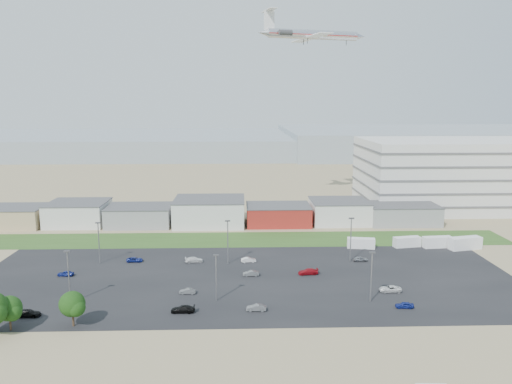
{
  "coord_description": "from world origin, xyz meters",
  "views": [
    {
      "loc": [
        3.9,
        -85.39,
        38.51
      ],
      "look_at": [
        7.34,
        22.0,
        19.15
      ],
      "focal_mm": 35.0,
      "sensor_mm": 36.0,
      "label": 1
    }
  ],
  "objects_px": {
    "parked_car_9": "(135,260)",
    "parked_car_2": "(404,305)",
    "parked_car_0": "(390,289)",
    "parked_car_12": "(308,272)",
    "parked_car_5": "(66,273)",
    "parked_car_6": "(194,260)",
    "parked_car_13": "(256,308)",
    "airliner": "(313,35)",
    "parked_car_8": "(361,259)",
    "parked_car_3": "(183,309)",
    "parked_car_7": "(251,273)",
    "box_trailer_a": "(361,243)",
    "parked_car_4": "(187,291)",
    "parked_car_10": "(28,313)",
    "parked_car_11": "(249,260)"
  },
  "relations": [
    {
      "from": "parked_car_9",
      "to": "parked_car_2",
      "type": "bearing_deg",
      "value": -118.64
    },
    {
      "from": "parked_car_0",
      "to": "parked_car_12",
      "type": "xyz_separation_m",
      "value": [
        -15.49,
        11.0,
        0.03
      ]
    },
    {
      "from": "parked_car_5",
      "to": "parked_car_6",
      "type": "height_order",
      "value": "parked_car_6"
    },
    {
      "from": "parked_car_13",
      "to": "parked_car_6",
      "type": "bearing_deg",
      "value": -152.06
    },
    {
      "from": "airliner",
      "to": "parked_car_8",
      "type": "bearing_deg",
      "value": -101.73
    },
    {
      "from": "parked_car_3",
      "to": "parked_car_13",
      "type": "xyz_separation_m",
      "value": [
        13.67,
        0.27,
        -0.04
      ]
    },
    {
      "from": "parked_car_7",
      "to": "parked_car_8",
      "type": "xyz_separation_m",
      "value": [
        27.16,
        9.52,
        0.02
      ]
    },
    {
      "from": "airliner",
      "to": "parked_car_12",
      "type": "xyz_separation_m",
      "value": [
        -10.95,
        -76.5,
        -61.64
      ]
    },
    {
      "from": "airliner",
      "to": "parked_car_13",
      "type": "height_order",
      "value": "airliner"
    },
    {
      "from": "box_trailer_a",
      "to": "parked_car_4",
      "type": "distance_m",
      "value": 53.17
    },
    {
      "from": "parked_car_6",
      "to": "parked_car_10",
      "type": "relative_size",
      "value": 0.97
    },
    {
      "from": "parked_car_11",
      "to": "parked_car_12",
      "type": "height_order",
      "value": "parked_car_12"
    },
    {
      "from": "parked_car_4",
      "to": "parked_car_13",
      "type": "distance_m",
      "value": 16.4
    },
    {
      "from": "parked_car_4",
      "to": "parked_car_12",
      "type": "relative_size",
      "value": 0.74
    },
    {
      "from": "parked_car_0",
      "to": "parked_car_10",
      "type": "relative_size",
      "value": 0.99
    },
    {
      "from": "parked_car_7",
      "to": "parked_car_10",
      "type": "xyz_separation_m",
      "value": [
        -41.1,
        -20.41,
        0.06
      ]
    },
    {
      "from": "box_trailer_a",
      "to": "parked_car_6",
      "type": "relative_size",
      "value": 1.65
    },
    {
      "from": "parked_car_4",
      "to": "parked_car_12",
      "type": "height_order",
      "value": "parked_car_12"
    },
    {
      "from": "parked_car_6",
      "to": "parked_car_12",
      "type": "xyz_separation_m",
      "value": [
        26.69,
        -9.63,
        0.02
      ]
    },
    {
      "from": "parked_car_7",
      "to": "parked_car_11",
      "type": "distance_m",
      "value": 9.74
    },
    {
      "from": "box_trailer_a",
      "to": "parked_car_5",
      "type": "xyz_separation_m",
      "value": [
        -71.66,
        -19.57,
        -0.75
      ]
    },
    {
      "from": "parked_car_3",
      "to": "parked_car_5",
      "type": "distance_m",
      "value": 35.29
    },
    {
      "from": "parked_car_4",
      "to": "parked_car_5",
      "type": "height_order",
      "value": "parked_car_5"
    },
    {
      "from": "parked_car_2",
      "to": "parked_car_5",
      "type": "bearing_deg",
      "value": -100.98
    },
    {
      "from": "airliner",
      "to": "parked_car_5",
      "type": "distance_m",
      "value": 117.74
    },
    {
      "from": "box_trailer_a",
      "to": "parked_car_11",
      "type": "distance_m",
      "value": 32.28
    },
    {
      "from": "parked_car_8",
      "to": "parked_car_10",
      "type": "xyz_separation_m",
      "value": [
        -68.26,
        -29.92,
        0.05
      ]
    },
    {
      "from": "parked_car_4",
      "to": "parked_car_10",
      "type": "height_order",
      "value": "parked_car_10"
    },
    {
      "from": "parked_car_6",
      "to": "parked_car_10",
      "type": "height_order",
      "value": "parked_car_10"
    },
    {
      "from": "parked_car_6",
      "to": "parked_car_7",
      "type": "bearing_deg",
      "value": -132.92
    },
    {
      "from": "parked_car_2",
      "to": "parked_car_6",
      "type": "relative_size",
      "value": 0.78
    },
    {
      "from": "parked_car_3",
      "to": "parked_car_4",
      "type": "relative_size",
      "value": 1.34
    },
    {
      "from": "parked_car_2",
      "to": "parked_car_11",
      "type": "height_order",
      "value": "parked_car_11"
    },
    {
      "from": "parked_car_5",
      "to": "parked_car_12",
      "type": "height_order",
      "value": "parked_car_12"
    },
    {
      "from": "parked_car_8",
      "to": "parked_car_9",
      "type": "height_order",
      "value": "parked_car_8"
    },
    {
      "from": "parked_car_0",
      "to": "parked_car_7",
      "type": "height_order",
      "value": "parked_car_0"
    },
    {
      "from": "parked_car_10",
      "to": "parked_car_0",
      "type": "bearing_deg",
      "value": -81.72
    },
    {
      "from": "parked_car_0",
      "to": "parked_car_3",
      "type": "bearing_deg",
      "value": -76.25
    },
    {
      "from": "parked_car_4",
      "to": "box_trailer_a",
      "type": "bearing_deg",
      "value": 127.27
    },
    {
      "from": "parked_car_11",
      "to": "parked_car_13",
      "type": "distance_m",
      "value": 28.9
    },
    {
      "from": "parked_car_11",
      "to": "parked_car_13",
      "type": "height_order",
      "value": "parked_car_13"
    },
    {
      "from": "parked_car_4",
      "to": "parked_car_11",
      "type": "height_order",
      "value": "parked_car_11"
    },
    {
      "from": "parked_car_12",
      "to": "parked_car_10",
      "type": "bearing_deg",
      "value": -72.66
    },
    {
      "from": "parked_car_2",
      "to": "parked_car_11",
      "type": "distance_m",
      "value": 40.71
    },
    {
      "from": "box_trailer_a",
      "to": "parked_car_0",
      "type": "bearing_deg",
      "value": -82.83
    },
    {
      "from": "parked_car_3",
      "to": "parked_car_8",
      "type": "xyz_separation_m",
      "value": [
        40.25,
        28.94,
        -0.04
      ]
    },
    {
      "from": "airliner",
      "to": "parked_car_11",
      "type": "distance_m",
      "value": 94.49
    },
    {
      "from": "parked_car_2",
      "to": "parked_car_4",
      "type": "bearing_deg",
      "value": -96.59
    },
    {
      "from": "airliner",
      "to": "parked_car_10",
      "type": "bearing_deg",
      "value": -138.17
    },
    {
      "from": "airliner",
      "to": "parked_car_2",
      "type": "height_order",
      "value": "airliner"
    }
  ]
}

